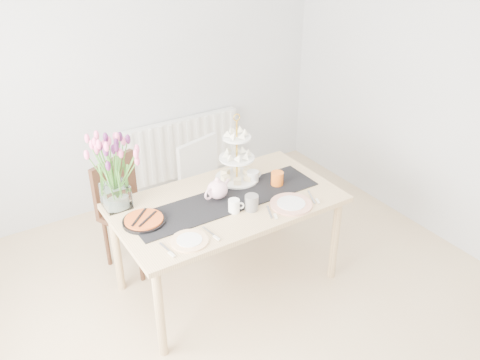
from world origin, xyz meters
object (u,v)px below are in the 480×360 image
cake_stand (237,164)px  teapot (217,189)px  chair_white (208,183)px  mug_white (234,206)px  plate_left (189,241)px  cream_jug (253,177)px  radiator (183,147)px  chair_brown (127,204)px  plate_right (291,204)px  tulip_vase (111,162)px  dining_table (227,210)px  mug_grey (252,203)px  mug_orange (277,179)px  tart_tin (144,221)px

cake_stand → teapot: (-0.26, -0.16, -0.06)m
chair_white → mug_white: 0.92m
teapot → plate_left: teapot is taller
chair_white → cream_jug: (0.09, -0.56, 0.29)m
mug_white → chair_white: bearing=102.0°
radiator → chair_brown: 1.23m
chair_brown → plate_right: (0.85, -1.00, 0.24)m
cake_stand → mug_white: cake_stand is taller
tulip_vase → teapot: 0.76m
dining_table → chair_white: (0.22, 0.68, -0.17)m
tulip_vase → cake_stand: tulip_vase is taller
mug_grey → plate_left: size_ratio=0.46×
teapot → mug_white: teapot is taller
radiator → plate_right: (-0.06, -1.82, 0.31)m
dining_table → teapot: (-0.04, 0.06, 0.15)m
mug_orange → cream_jug: bearing=105.0°
chair_brown → plate_right: bearing=-74.2°
dining_table → teapot: size_ratio=6.66×
cake_stand → plate_left: cake_stand is taller
tulip_vase → teapot: size_ratio=2.66×
radiator → tart_tin: 1.82m
cake_stand → cream_jug: cake_stand is taller
cream_jug → plate_right: bearing=-85.2°
radiator → chair_white: (-0.19, -0.84, 0.05)m
mug_orange → chair_brown: bearing=114.9°
tulip_vase → dining_table: bearing=-26.2°
teapot → chair_brown: bearing=109.6°
plate_left → plate_right: 0.80m
dining_table → plate_right: (0.35, -0.29, 0.08)m
mug_grey → mug_white: (-0.12, 0.04, -0.01)m
tulip_vase → plate_left: 0.76m
chair_brown → cake_stand: bearing=-58.5°
chair_brown → mug_white: bearing=-86.0°
chair_brown → tart_tin: 0.70m
cake_stand → plate_left: size_ratio=2.01×
tulip_vase → mug_grey: bearing=-34.7°
tart_tin → mug_orange: mug_orange is taller
cake_stand → teapot: bearing=-148.8°
mug_orange → plate_right: bearing=-134.1°
tart_tin → mug_white: size_ratio=3.06×
cream_jug → plate_right: (0.04, -0.42, -0.04)m
dining_table → mug_grey: (0.08, -0.19, 0.13)m
tulip_vase → cream_jug: size_ratio=7.07×
dining_table → chair_brown: chair_brown is taller
plate_left → chair_brown: bearing=92.8°
chair_white → radiator: bearing=62.0°
cream_jug → tart_tin: bearing=-176.7°
plate_left → mug_grey: bearing=10.7°
chair_brown → cake_stand: cake_stand is taller
radiator → dining_table: same height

